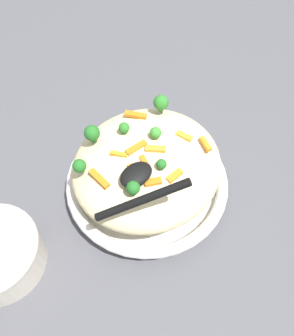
% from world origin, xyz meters
% --- Properties ---
extents(ground_plane, '(2.40, 2.40, 0.00)m').
position_xyz_m(ground_plane, '(0.00, 0.00, 0.00)').
color(ground_plane, '#4C4C51').
extents(serving_bowl, '(0.30, 0.30, 0.05)m').
position_xyz_m(serving_bowl, '(0.00, 0.00, 0.03)').
color(serving_bowl, white).
rests_on(serving_bowl, ground_plane).
extents(pasta_mound, '(0.27, 0.25, 0.09)m').
position_xyz_m(pasta_mound, '(0.00, 0.00, 0.09)').
color(pasta_mound, beige).
rests_on(pasta_mound, serving_bowl).
extents(carrot_piece_0, '(0.02, 0.03, 0.01)m').
position_xyz_m(carrot_piece_0, '(-0.02, -0.02, 0.13)').
color(carrot_piece_0, orange).
rests_on(carrot_piece_0, pasta_mound).
extents(carrot_piece_1, '(0.03, 0.02, 0.01)m').
position_xyz_m(carrot_piece_1, '(-0.03, -0.05, 0.13)').
color(carrot_piece_1, orange).
rests_on(carrot_piece_1, pasta_mound).
extents(carrot_piece_2, '(0.02, 0.04, 0.01)m').
position_xyz_m(carrot_piece_2, '(-0.05, -0.02, 0.13)').
color(carrot_piece_2, orange).
rests_on(carrot_piece_2, pasta_mound).
extents(carrot_piece_3, '(0.03, 0.03, 0.01)m').
position_xyz_m(carrot_piece_3, '(0.01, -0.01, 0.13)').
color(carrot_piece_3, orange).
rests_on(carrot_piece_3, pasta_mound).
extents(carrot_piece_4, '(0.01, 0.04, 0.01)m').
position_xyz_m(carrot_piece_4, '(-0.09, 0.01, 0.12)').
color(carrot_piece_4, orange).
rests_on(carrot_piece_4, pasta_mound).
extents(carrot_piece_5, '(0.04, 0.01, 0.01)m').
position_xyz_m(carrot_piece_5, '(-0.01, 0.02, 0.13)').
color(carrot_piece_5, orange).
rests_on(carrot_piece_5, pasta_mound).
extents(carrot_piece_6, '(0.02, 0.03, 0.01)m').
position_xyz_m(carrot_piece_6, '(0.07, -0.02, 0.13)').
color(carrot_piece_6, orange).
rests_on(carrot_piece_6, pasta_mound).
extents(carrot_piece_7, '(0.02, 0.03, 0.01)m').
position_xyz_m(carrot_piece_7, '(-0.04, 0.03, 0.13)').
color(carrot_piece_7, orange).
rests_on(carrot_piece_7, pasta_mound).
extents(carrot_piece_8, '(0.03, 0.04, 0.01)m').
position_xyz_m(carrot_piece_8, '(0.04, 0.07, 0.13)').
color(carrot_piece_8, orange).
rests_on(carrot_piece_8, pasta_mound).
extents(carrot_piece_9, '(0.03, 0.01, 0.01)m').
position_xyz_m(carrot_piece_9, '(0.00, -0.06, 0.13)').
color(carrot_piece_9, orange).
rests_on(carrot_piece_9, pasta_mound).
extents(carrot_piece_10, '(0.02, 0.03, 0.01)m').
position_xyz_m(carrot_piece_10, '(0.08, -0.05, 0.13)').
color(carrot_piece_10, orange).
rests_on(carrot_piece_10, pasta_mound).
extents(broccoli_floret_0, '(0.02, 0.02, 0.02)m').
position_xyz_m(broccoli_floret_0, '(-0.00, 0.06, 0.14)').
color(broccoli_floret_0, '#296820').
rests_on(broccoli_floret_0, pasta_mound).
extents(broccoli_floret_1, '(0.02, 0.02, 0.03)m').
position_xyz_m(broccoli_floret_1, '(-0.10, 0.05, 0.14)').
color(broccoli_floret_1, '#205B1C').
rests_on(broccoli_floret_1, pasta_mound).
extents(broccoli_floret_2, '(0.03, 0.03, 0.03)m').
position_xyz_m(broccoli_floret_2, '(0.08, 0.06, 0.14)').
color(broccoli_floret_2, '#296820').
rests_on(broccoli_floret_2, pasta_mound).
extents(broccoli_floret_3, '(0.03, 0.03, 0.03)m').
position_xyz_m(broccoli_floret_3, '(-0.05, 0.08, 0.14)').
color(broccoli_floret_3, '#205B1C').
rests_on(broccoli_floret_3, pasta_mound).
extents(broccoli_floret_4, '(0.02, 0.02, 0.02)m').
position_xyz_m(broccoli_floret_4, '(0.03, 0.01, 0.14)').
color(broccoli_floret_4, '#377928').
rests_on(broccoli_floret_4, pasta_mound).
extents(broccoli_floret_5, '(0.02, 0.02, 0.02)m').
position_xyz_m(broccoli_floret_5, '(-0.01, -0.04, 0.14)').
color(broccoli_floret_5, '#205B1C').
rests_on(broccoli_floret_5, pasta_mound).
extents(broccoli_floret_6, '(0.02, 0.02, 0.03)m').
position_xyz_m(broccoli_floret_6, '(-0.07, -0.04, 0.14)').
color(broccoli_floret_6, '#205B1C').
rests_on(broccoli_floret_6, pasta_mound).
extents(serving_spoon, '(0.12, 0.12, 0.08)m').
position_xyz_m(serving_spoon, '(-0.06, -0.04, 0.15)').
color(serving_spoon, black).
rests_on(serving_spoon, pasta_mound).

